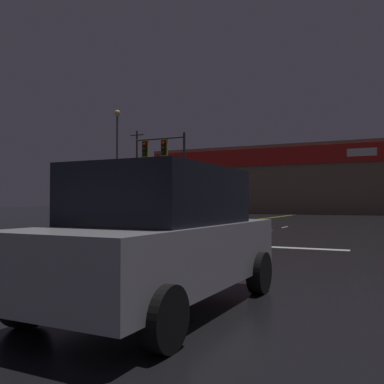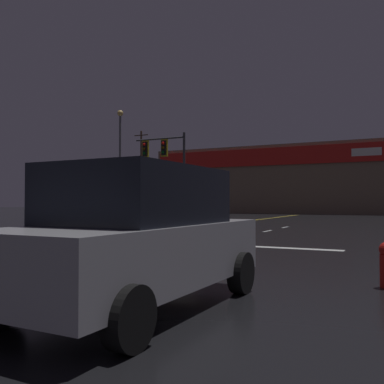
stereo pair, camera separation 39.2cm
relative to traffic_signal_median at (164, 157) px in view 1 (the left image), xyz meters
name	(u,v)px [view 1 (the left image)]	position (x,y,z in m)	size (l,w,h in m)	color
ground_plane	(169,230)	(1.53, -2.24, -4.01)	(200.00, 200.00, 0.00)	black
road_markings	(174,232)	(2.38, -3.29, -4.00)	(13.77, 60.00, 0.01)	gold
traffic_signal_median	(164,157)	(0.00, 0.00, 0.00)	(3.22, 0.36, 5.31)	#38383D
traffic_signal_corner_northwest	(115,190)	(-9.15, 8.17, -1.53)	(0.42, 0.36, 3.38)	#38383D
streetlight_near_right	(117,149)	(-11.34, 11.60, 2.34)	(0.56, 0.56, 10.02)	#59595E
parked_car	(161,237)	(8.92, -16.20, -3.06)	(2.11, 4.34, 1.88)	#ADADB2
building_backdrop	(307,180)	(1.53, 36.21, 0.35)	(40.69, 10.23, 8.69)	#7A6651
utility_pole_row	(307,160)	(2.72, 29.55, 2.32)	(46.36, 0.26, 12.92)	#4C3828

